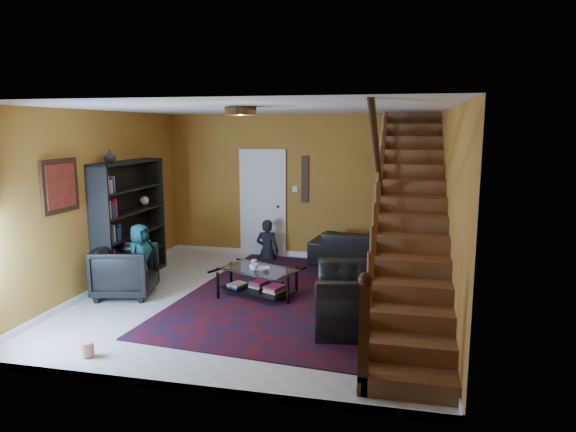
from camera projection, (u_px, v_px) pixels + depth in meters
The scene contains 21 objects.
floor at pixel (260, 301), 7.61m from camera, with size 5.50×5.50×0.00m, color beige.
room at pixel (209, 268), 9.17m from camera, with size 5.50×5.50×5.50m.
staircase at pixel (411, 213), 6.91m from camera, with size 0.95×5.02×3.18m.
bookshelf at pixel (130, 223), 8.55m from camera, with size 0.35×1.80×2.00m.
door at pixel (263, 205), 10.21m from camera, with size 0.82×0.05×2.05m, color silver.
framed_picture at pixel (60, 186), 7.01m from camera, with size 0.04×0.74×0.74m, color maroon.
wall_hanging at pixel (305, 179), 9.94m from camera, with size 0.14×0.03×0.90m, color black.
ceiling_fixture at pixel (241, 111), 6.38m from camera, with size 0.40×0.40×0.10m, color #3F2814.
rug at pixel (317, 298), 7.68m from camera, with size 3.87×4.42×0.02m, color #3F0B10.
sofa at pixel (372, 249), 9.44m from camera, with size 2.24×0.88×0.66m, color black.
armchair_left at pixel (126, 271), 7.77m from camera, with size 0.84×0.86×0.78m, color black.
armchair_right at pixel (358, 300), 6.49m from camera, with size 1.20×1.04×0.78m, color black.
person_adult_a at pixel (267, 251), 9.95m from camera, with size 0.45×0.30×1.24m, color black.
person_adult_b at pixel (372, 260), 9.53m from camera, with size 0.55×0.43×1.12m, color black.
person_child at pixel (140, 258), 8.00m from camera, with size 0.52×0.34×1.07m, color #175357.
coffee_table at pixel (258, 280), 7.78m from camera, with size 1.30×1.06×0.43m.
cup_a at pixel (254, 267), 7.64m from camera, with size 0.13×0.13×0.10m, color #999999.
cup_b at pixel (254, 262), 7.95m from camera, with size 0.09×0.09×0.08m, color #999999.
bowl at pixel (263, 269), 7.65m from camera, with size 0.20×0.20×0.05m, color #999999.
vase at pixel (110, 157), 7.87m from camera, with size 0.18×0.18×0.19m, color #999999.
popcorn_bucket at pixel (88, 349), 5.73m from camera, with size 0.13×0.13×0.15m, color red.
Camera 1 is at (2.00, -7.02, 2.54)m, focal length 32.00 mm.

